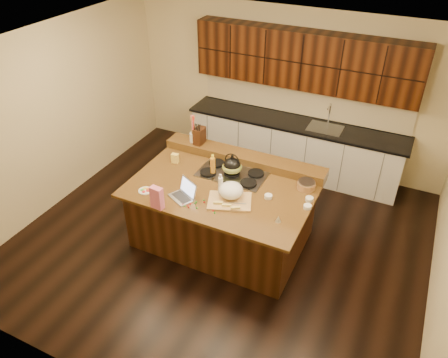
% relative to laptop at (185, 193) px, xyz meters
% --- Properties ---
extents(room, '(5.52, 5.02, 2.72)m').
position_rel_laptop_xyz_m(room, '(0.33, 0.42, 0.37)').
color(room, black).
rests_on(room, ground).
extents(island, '(2.40, 1.60, 0.92)m').
position_rel_laptop_xyz_m(island, '(0.33, 0.42, -0.52)').
color(island, black).
rests_on(island, ground).
extents(back_ledge, '(2.40, 0.30, 0.12)m').
position_rel_laptop_xyz_m(back_ledge, '(0.33, 1.12, 0.00)').
color(back_ledge, black).
rests_on(back_ledge, island).
extents(cooktop, '(0.92, 0.52, 0.05)m').
position_rel_laptop_xyz_m(cooktop, '(0.33, 0.72, -0.04)').
color(cooktop, gray).
rests_on(cooktop, island).
extents(back_counter, '(3.70, 0.66, 2.40)m').
position_rel_laptop_xyz_m(back_counter, '(0.63, 2.65, 0.00)').
color(back_counter, silver).
rests_on(back_counter, ground).
extents(kettle, '(0.30, 0.30, 0.21)m').
position_rel_laptop_xyz_m(kettle, '(0.33, 0.72, 0.09)').
color(kettle, black).
rests_on(kettle, cooktop).
extents(green_bowl, '(0.36, 0.36, 0.15)m').
position_rel_laptop_xyz_m(green_bowl, '(0.33, 0.72, 0.06)').
color(green_bowl, olive).
rests_on(green_bowl, cooktop).
extents(laptop, '(0.40, 0.37, 0.22)m').
position_rel_laptop_xyz_m(laptop, '(0.00, 0.00, 0.00)').
color(laptop, '#B7B7BC').
rests_on(laptop, island).
extents(oil_bottle, '(0.08, 0.08, 0.27)m').
position_rel_laptop_xyz_m(oil_bottle, '(0.10, 0.60, 0.08)').
color(oil_bottle, '#BA7B20').
rests_on(oil_bottle, island).
extents(vinegar_bottle, '(0.08, 0.08, 0.25)m').
position_rel_laptop_xyz_m(vinegar_bottle, '(0.38, 0.25, 0.07)').
color(vinegar_bottle, silver).
rests_on(vinegar_bottle, island).
extents(wooden_tray, '(0.64, 0.56, 0.22)m').
position_rel_laptop_xyz_m(wooden_tray, '(0.55, 0.21, 0.04)').
color(wooden_tray, tan).
rests_on(wooden_tray, island).
extents(ramekin_a, '(0.11, 0.11, 0.04)m').
position_rel_laptop_xyz_m(ramekin_a, '(0.97, 0.44, -0.04)').
color(ramekin_a, white).
rests_on(ramekin_a, island).
extents(ramekin_b, '(0.12, 0.12, 0.04)m').
position_rel_laptop_xyz_m(ramekin_b, '(1.45, 0.61, -0.04)').
color(ramekin_b, white).
rests_on(ramekin_b, island).
extents(ramekin_c, '(0.11, 0.11, 0.04)m').
position_rel_laptop_xyz_m(ramekin_c, '(1.48, 0.45, -0.04)').
color(ramekin_c, white).
rests_on(ramekin_c, island).
extents(strainer_bowl, '(0.28, 0.28, 0.09)m').
position_rel_laptop_xyz_m(strainer_bowl, '(1.34, 0.85, -0.01)').
color(strainer_bowl, '#996B3F').
rests_on(strainer_bowl, island).
extents(kitchen_timer, '(0.09, 0.09, 0.07)m').
position_rel_laptop_xyz_m(kitchen_timer, '(1.24, 0.06, -0.02)').
color(kitchen_timer, silver).
rests_on(kitchen_timer, island).
extents(pink_bag, '(0.17, 0.10, 0.29)m').
position_rel_laptop_xyz_m(pink_bag, '(-0.19, -0.34, 0.09)').
color(pink_bag, '#DA6685').
rests_on(pink_bag, island).
extents(candy_plate, '(0.22, 0.22, 0.01)m').
position_rel_laptop_xyz_m(candy_plate, '(-0.53, -0.12, -0.05)').
color(candy_plate, white).
rests_on(candy_plate, island).
extents(package_box, '(0.10, 0.08, 0.14)m').
position_rel_laptop_xyz_m(package_box, '(-0.54, 0.66, 0.01)').
color(package_box, '#E9CC52').
rests_on(package_box, island).
extents(utensil_crock, '(0.14, 0.14, 0.14)m').
position_rel_laptop_xyz_m(utensil_crock, '(-0.49, 1.12, 0.13)').
color(utensil_crock, white).
rests_on(utensil_crock, back_ledge).
extents(knife_block, '(0.12, 0.20, 0.24)m').
position_rel_laptop_xyz_m(knife_block, '(-0.39, 1.12, 0.18)').
color(knife_block, black).
rests_on(knife_block, back_ledge).
extents(gumdrop_0, '(0.02, 0.02, 0.02)m').
position_rel_laptop_xyz_m(gumdrop_0, '(0.07, -0.17, -0.05)').
color(gumdrop_0, red).
rests_on(gumdrop_0, island).
extents(gumdrop_1, '(0.02, 0.02, 0.02)m').
position_rel_laptop_xyz_m(gumdrop_1, '(0.07, -0.06, -0.05)').
color(gumdrop_1, '#198C26').
rests_on(gumdrop_1, island).
extents(gumdrop_2, '(0.02, 0.02, 0.02)m').
position_rel_laptop_xyz_m(gumdrop_2, '(0.13, -0.15, -0.05)').
color(gumdrop_2, red).
rests_on(gumdrop_2, island).
extents(gumdrop_3, '(0.02, 0.02, 0.02)m').
position_rel_laptop_xyz_m(gumdrop_3, '(0.19, -0.08, -0.05)').
color(gumdrop_3, '#198C26').
rests_on(gumdrop_3, island).
extents(gumdrop_4, '(0.02, 0.02, 0.02)m').
position_rel_laptop_xyz_m(gumdrop_4, '(0.16, -0.18, -0.05)').
color(gumdrop_4, red).
rests_on(gumdrop_4, island).
extents(gumdrop_5, '(0.02, 0.02, 0.02)m').
position_rel_laptop_xyz_m(gumdrop_5, '(0.19, -0.04, -0.05)').
color(gumdrop_5, '#198C26').
rests_on(gumdrop_5, island).
extents(gumdrop_6, '(0.02, 0.02, 0.02)m').
position_rel_laptop_xyz_m(gumdrop_6, '(0.50, -0.03, -0.05)').
color(gumdrop_6, red).
rests_on(gumdrop_6, island).
extents(gumdrop_7, '(0.02, 0.02, 0.02)m').
position_rel_laptop_xyz_m(gumdrop_7, '(0.25, -0.15, -0.05)').
color(gumdrop_7, '#198C26').
rests_on(gumdrop_7, island).
extents(gumdrop_8, '(0.02, 0.02, 0.02)m').
position_rel_laptop_xyz_m(gumdrop_8, '(0.46, -0.11, -0.05)').
color(gumdrop_8, red).
rests_on(gumdrop_8, island).
extents(gumdrop_9, '(0.02, 0.02, 0.02)m').
position_rel_laptop_xyz_m(gumdrop_9, '(0.10, -0.18, -0.05)').
color(gumdrop_9, '#198C26').
rests_on(gumdrop_9, island).
extents(gumdrop_10, '(0.02, 0.02, 0.02)m').
position_rel_laptop_xyz_m(gumdrop_10, '(0.28, -0.00, -0.05)').
color(gumdrop_10, red).
rests_on(gumdrop_10, island).
extents(gumdrop_11, '(0.02, 0.02, 0.02)m').
position_rel_laptop_xyz_m(gumdrop_11, '(0.26, 0.03, -0.05)').
color(gumdrop_11, '#198C26').
rests_on(gumdrop_11, island).
extents(gumdrop_12, '(0.02, 0.02, 0.02)m').
position_rel_laptop_xyz_m(gumdrop_12, '(0.14, -0.11, -0.05)').
color(gumdrop_12, red).
rests_on(gumdrop_12, island).
extents(gumdrop_13, '(0.02, 0.02, 0.02)m').
position_rel_laptop_xyz_m(gumdrop_13, '(0.49, -0.14, -0.05)').
color(gumdrop_13, '#198C26').
rests_on(gumdrop_13, island).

